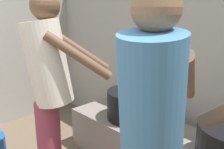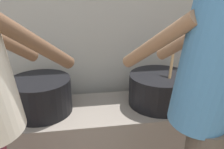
{
  "view_description": "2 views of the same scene",
  "coord_description": "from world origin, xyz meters",
  "views": [
    {
      "loc": [
        1.01,
        0.2,
        1.51
      ],
      "look_at": [
        -0.38,
        1.53,
        1.01
      ],
      "focal_mm": 38.83,
      "sensor_mm": 36.0,
      "label": 1
    },
    {
      "loc": [
        -0.23,
        0.09,
        1.47
      ],
      "look_at": [
        -0.01,
        1.46,
        0.93
      ],
      "focal_mm": 38.45,
      "sensor_mm": 36.0,
      "label": 2
    }
  ],
  "objects": [
    {
      "name": "cooking_pot_secondary",
      "position": [
        -0.54,
        1.95,
        0.59
      ],
      "size": [
        0.51,
        0.51,
        0.29
      ],
      "color": "black",
      "rests_on": "hearth_ledge"
    },
    {
      "name": "cooking_pot_main",
      "position": [
        0.49,
        1.93,
        0.58
      ],
      "size": [
        0.54,
        0.54,
        0.73
      ],
      "color": "black",
      "rests_on": "hearth_ledge"
    },
    {
      "name": "hearth_ledge",
      "position": [
        -0.02,
        1.93,
        0.22
      ],
      "size": [
        2.28,
        0.6,
        0.44
      ],
      "primitive_type": "cube",
      "color": "slate",
      "rests_on": "ground_plane"
    },
    {
      "name": "cook_in_blue_shirt",
      "position": [
        0.39,
        1.04,
        0.94
      ],
      "size": [
        0.57,
        0.75,
        1.64
      ],
      "color": "#4C4238",
      "rests_on": "ground_plane"
    },
    {
      "name": "block_enclosure_rear",
      "position": [
        0.0,
        2.45,
        0.96
      ],
      "size": [
        4.94,
        0.2,
        1.92
      ],
      "primitive_type": "cube",
      "color": "#9E998E",
      "rests_on": "ground_plane"
    }
  ]
}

